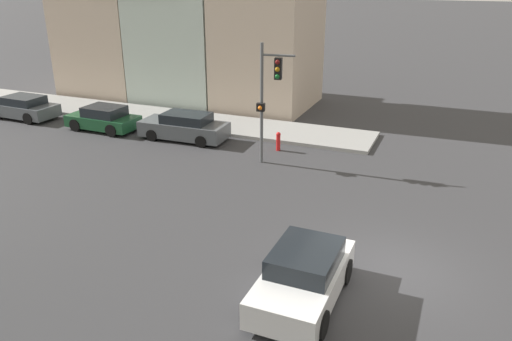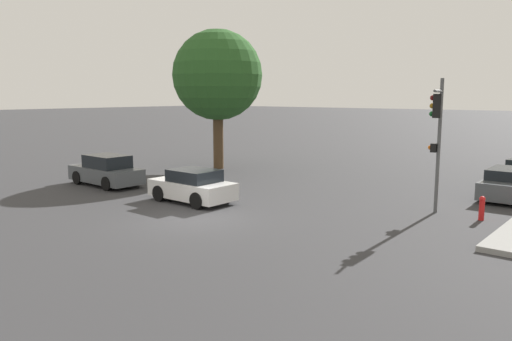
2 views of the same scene
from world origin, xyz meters
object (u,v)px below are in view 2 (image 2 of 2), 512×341
(crossing_car_0, at_px, (106,171))
(parked_car_0, at_px, (508,184))
(traffic_signal, at_px, (437,128))
(crossing_car_1, at_px, (193,186))
(fire_hydrant, at_px, (482,207))
(street_tree, at_px, (218,76))

(crossing_car_0, xyz_separation_m, parked_car_0, (16.95, 9.66, -0.09))
(traffic_signal, bearing_deg, crossing_car_0, 6.82)
(traffic_signal, relative_size, parked_car_0, 1.17)
(crossing_car_1, relative_size, fire_hydrant, 4.27)
(traffic_signal, bearing_deg, fire_hydrant, 176.33)
(crossing_car_1, distance_m, parked_car_0, 14.25)
(crossing_car_0, relative_size, fire_hydrant, 4.85)
(crossing_car_0, height_order, crossing_car_1, crossing_car_0)
(fire_hydrant, bearing_deg, street_tree, 168.54)
(street_tree, xyz_separation_m, crossing_car_1, (6.13, -8.05, -5.16))
(parked_car_0, relative_size, fire_hydrant, 4.92)
(crossing_car_0, bearing_deg, street_tree, -90.87)
(crossing_car_0, bearing_deg, fire_hydrant, -163.49)
(traffic_signal, distance_m, parked_car_0, 6.06)
(traffic_signal, relative_size, crossing_car_0, 1.19)
(traffic_signal, height_order, parked_car_0, traffic_signal)
(traffic_signal, height_order, fire_hydrant, traffic_signal)
(street_tree, height_order, parked_car_0, street_tree)
(crossing_car_1, bearing_deg, crossing_car_0, 0.85)
(street_tree, relative_size, crossing_car_0, 1.95)
(street_tree, xyz_separation_m, fire_hydrant, (16.87, -3.42, -5.36))
(street_tree, relative_size, crossing_car_1, 2.21)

